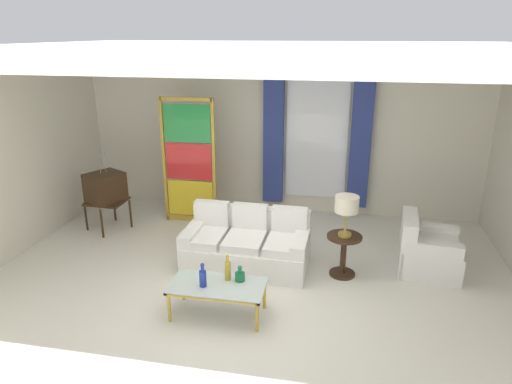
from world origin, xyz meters
TOP-DOWN VIEW (x-y plane):
  - ground_plane at (0.00, 0.00)m, footprint 16.00×16.00m
  - wall_rear at (0.00, 3.06)m, footprint 8.00×0.12m
  - wall_left at (-3.66, 0.60)m, footprint 0.12×7.00m
  - ceiling_slab at (0.00, 0.80)m, footprint 8.00×7.60m
  - curtained_window at (0.67, 2.89)m, footprint 2.00×0.17m
  - couch_white_long at (-0.13, 0.71)m, footprint 1.78×0.95m
  - coffee_table at (-0.20, -0.62)m, footprint 1.12×0.56m
  - bottle_blue_decanter at (0.04, -0.49)m, footprint 0.12×0.12m
  - bottle_crystal_tall at (-0.11, -0.49)m, footprint 0.07×0.07m
  - bottle_amber_squat at (-0.36, -0.69)m, footprint 0.08×0.08m
  - vintage_tv at (-2.73, 1.49)m, footprint 0.73×0.76m
  - armchair_white at (2.38, 0.99)m, footprint 0.89×0.89m
  - stained_glass_divider at (-1.45, 2.09)m, footprint 0.95×0.05m
  - peacock_figurine at (-0.95, 1.69)m, footprint 0.44×0.60m
  - round_side_table at (1.24, 0.64)m, footprint 0.48×0.48m
  - table_lamp_brass at (1.24, 0.64)m, footprint 0.32×0.32m

SIDE VIEW (x-z plane):
  - ground_plane at x=0.00m, z-range 0.00..0.00m
  - peacock_figurine at x=-0.95m, z-range -0.03..0.47m
  - armchair_white at x=2.38m, z-range -0.11..0.69m
  - couch_white_long at x=-0.13m, z-range -0.13..0.73m
  - round_side_table at x=1.24m, z-range 0.06..0.65m
  - coffee_table at x=-0.20m, z-range 0.16..0.57m
  - bottle_blue_decanter at x=0.04m, z-range 0.38..0.58m
  - bottle_amber_squat at x=-0.36m, z-range 0.38..0.68m
  - bottle_crystal_tall at x=-0.11m, z-range 0.38..0.71m
  - vintage_tv at x=-2.73m, z-range 0.06..1.40m
  - table_lamp_brass at x=1.24m, z-range 0.74..1.31m
  - stained_glass_divider at x=-1.45m, z-range -0.04..2.16m
  - wall_rear at x=0.00m, z-range 0.00..3.00m
  - wall_left at x=-3.66m, z-range 0.00..3.00m
  - curtained_window at x=0.67m, z-range 0.39..3.09m
  - ceiling_slab at x=0.00m, z-range 3.00..3.04m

